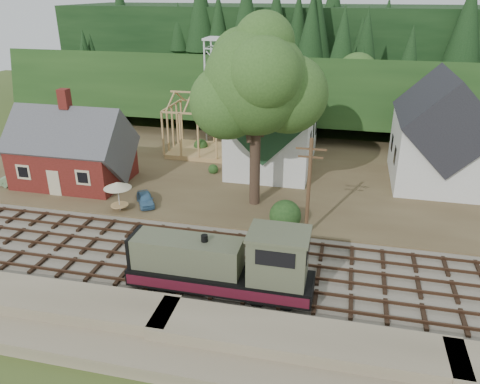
% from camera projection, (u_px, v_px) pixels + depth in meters
% --- Properties ---
extents(ground, '(140.00, 140.00, 0.00)m').
position_uv_depth(ground, '(198.00, 262.00, 32.81)').
color(ground, '#384C1E').
rests_on(ground, ground).
extents(embankment, '(64.00, 5.00, 1.60)m').
position_uv_depth(embankment, '(150.00, 345.00, 25.23)').
color(embankment, '#7F7259').
rests_on(embankment, ground).
extents(railroad_bed, '(64.00, 11.00, 0.16)m').
position_uv_depth(railroad_bed, '(198.00, 261.00, 32.78)').
color(railroad_bed, '#726B5B').
rests_on(railroad_bed, ground).
extents(village_flat, '(64.00, 26.00, 0.30)m').
position_uv_depth(village_flat, '(251.00, 171.00, 48.82)').
color(village_flat, brown).
rests_on(village_flat, ground).
extents(hillside, '(70.00, 28.96, 12.74)m').
position_uv_depth(hillside, '(284.00, 116.00, 70.29)').
color(hillside, '#1E3F19').
rests_on(hillside, ground).
extents(ridge, '(80.00, 20.00, 12.00)m').
position_uv_depth(ridge, '(296.00, 94.00, 84.57)').
color(ridge, black).
rests_on(ridge, ground).
extents(depot, '(10.80, 7.41, 9.00)m').
position_uv_depth(depot, '(73.00, 153.00, 44.67)').
color(depot, '#541A13').
rests_on(depot, village_flat).
extents(church, '(8.40, 15.17, 13.00)m').
position_uv_depth(church, '(274.00, 121.00, 47.88)').
color(church, silver).
rests_on(church, village_flat).
extents(farmhouse, '(8.40, 10.80, 10.60)m').
position_uv_depth(farmhouse, '(440.00, 136.00, 44.07)').
color(farmhouse, silver).
rests_on(farmhouse, village_flat).
extents(timber_frame, '(8.20, 6.20, 6.99)m').
position_uv_depth(timber_frame, '(206.00, 128.00, 52.39)').
color(timber_frame, tan).
rests_on(timber_frame, village_flat).
extents(lattice_tower, '(3.20, 3.20, 12.12)m').
position_uv_depth(lattice_tower, '(219.00, 59.00, 55.03)').
color(lattice_tower, silver).
rests_on(lattice_tower, village_flat).
extents(big_tree, '(10.90, 8.40, 14.70)m').
position_uv_depth(big_tree, '(258.00, 90.00, 37.27)').
color(big_tree, '#38281E').
rests_on(big_tree, village_flat).
extents(telegraph_pole_near, '(2.20, 0.28, 8.00)m').
position_uv_depth(telegraph_pole_near, '(309.00, 187.00, 34.30)').
color(telegraph_pole_near, '#4C331E').
rests_on(telegraph_pole_near, ground).
extents(locomotive, '(11.37, 2.84, 4.57)m').
position_uv_depth(locomotive, '(227.00, 265.00, 28.72)').
color(locomotive, black).
rests_on(locomotive, railroad_bed).
extents(car_blue, '(2.75, 3.35, 1.08)m').
position_uv_depth(car_blue, '(145.00, 199.00, 40.65)').
color(car_blue, '#5184AD').
rests_on(car_blue, village_flat).
extents(car_green, '(3.48, 1.24, 1.14)m').
position_uv_depth(car_green, '(18.00, 181.00, 44.25)').
color(car_green, gray).
rests_on(car_green, village_flat).
extents(car_red, '(4.70, 2.38, 1.28)m').
position_uv_depth(car_red, '(433.00, 183.00, 43.69)').
color(car_red, red).
rests_on(car_red, village_flat).
extents(patio_set, '(2.31, 2.31, 2.58)m').
position_uv_depth(patio_set, '(117.00, 186.00, 38.97)').
color(patio_set, silver).
rests_on(patio_set, village_flat).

